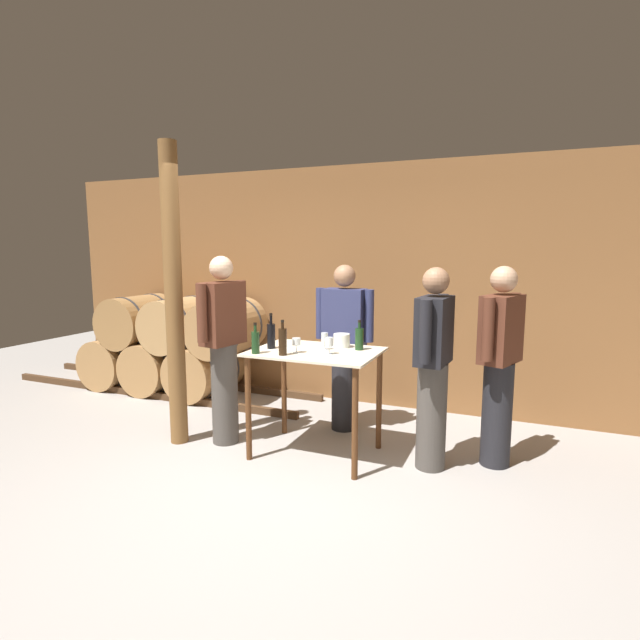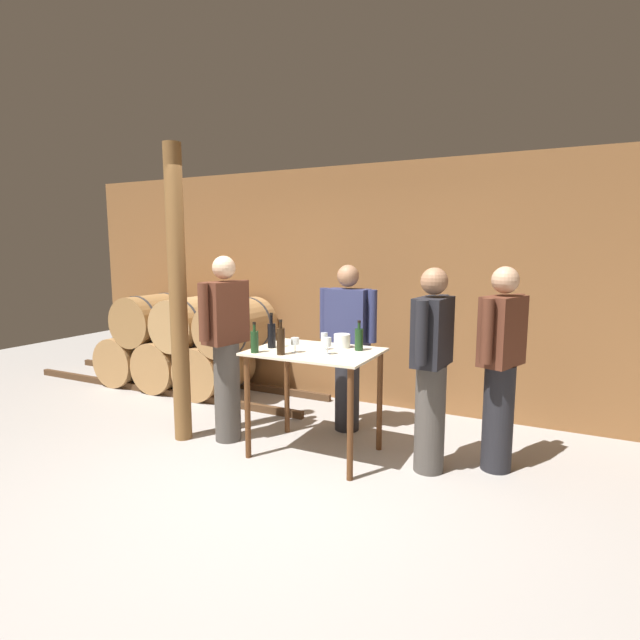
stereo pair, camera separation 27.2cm
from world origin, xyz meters
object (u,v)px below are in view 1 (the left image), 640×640
person_visitor_with_scarf (223,346)px  wine_glass_near_left (296,342)px  wine_bottle_far_left (255,342)px  person_visitor_near_door (499,362)px  wine_bottle_left (271,335)px  wine_bottle_right (359,338)px  wine_glass_near_right (329,342)px  person_host (344,344)px  wooden_post (174,297)px  ice_bucket (342,341)px  wine_bottle_center (283,341)px  wine_glass_near_center (325,338)px  person_visitor_bearded (433,364)px

person_visitor_with_scarf → wine_glass_near_left: bearing=-4.9°
wine_bottle_far_left → person_visitor_near_door: bearing=19.9°
wine_glass_near_left → person_visitor_near_door: (1.57, 0.52, -0.14)m
wine_bottle_left → wine_bottle_right: wine_bottle_left is taller
person_visitor_with_scarf → person_visitor_near_door: size_ratio=1.04×
wine_glass_near_right → person_host: person_host is taller
wooden_post → person_visitor_near_door: size_ratio=1.64×
wine_bottle_left → ice_bucket: bearing=27.5°
wine_bottle_center → wine_glass_near_center: 0.41m
wine_glass_near_left → person_visitor_bearded: size_ratio=0.08×
wine_glass_near_left → person_visitor_with_scarf: (-0.76, 0.07, -0.10)m
wine_glass_near_center → person_host: bearing=93.8°
wine_glass_near_center → wooden_post: bearing=-167.0°
wine_bottle_center → person_visitor_with_scarf: (-0.70, 0.19, -0.13)m
wine_bottle_far_left → wine_glass_near_right: bearing=20.4°
wooden_post → wine_bottle_left: (0.88, 0.18, -0.31)m
wine_bottle_center → person_host: person_host is taller
wine_bottle_left → wine_bottle_far_left: bearing=-94.3°
ice_bucket → person_visitor_with_scarf: (-1.03, -0.30, -0.07)m
person_visitor_with_scarf → wine_glass_near_center: bearing=9.0°
wooden_post → wine_bottle_right: size_ratio=10.43×
wine_bottle_far_left → wine_bottle_right: same height
wine_bottle_left → person_visitor_bearded: bearing=7.1°
wine_bottle_center → person_visitor_bearded: bearing=18.2°
wine_glass_near_right → person_visitor_with_scarf: 1.04m
wine_bottle_right → person_visitor_bearded: bearing=-5.8°
ice_bucket → wine_glass_near_center: bearing=-122.4°
wine_bottle_far_left → person_visitor_near_door: 2.00m
wine_bottle_far_left → wine_glass_near_right: size_ratio=1.82×
wooden_post → person_visitor_near_door: bearing=12.7°
wine_glass_near_right → wooden_post: bearing=-173.9°
wine_bottle_right → wine_glass_near_left: 0.55m
person_host → wine_glass_near_left: bearing=-98.9°
wine_bottle_left → person_visitor_with_scarf: (-0.48, -0.02, -0.13)m
wine_glass_near_center → person_visitor_near_door: size_ratio=0.09×
wine_glass_near_right → person_visitor_bearded: bearing=13.5°
person_visitor_bearded → person_host: bearing=149.9°
wine_bottle_center → wine_glass_near_right: wine_bottle_center is taller
wine_bottle_center → wine_bottle_far_left: bearing=-172.9°
wine_bottle_left → person_host: 0.85m
wine_bottle_right → person_visitor_near_door: size_ratio=0.16×
wine_bottle_far_left → wine_glass_near_center: size_ratio=1.74×
wine_bottle_right → person_host: bearing=122.8°
wine_bottle_far_left → wine_glass_near_center: 0.59m
wine_bottle_right → wine_glass_near_right: (-0.17, -0.26, -0.00)m
wine_glass_near_left → wine_bottle_center: bearing=-116.7°
wine_glass_near_center → wine_bottle_center: bearing=-124.2°
wine_glass_near_left → ice_bucket: 0.45m
wine_glass_near_left → person_visitor_bearded: 1.13m
wine_bottle_left → wine_bottle_center: 0.30m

